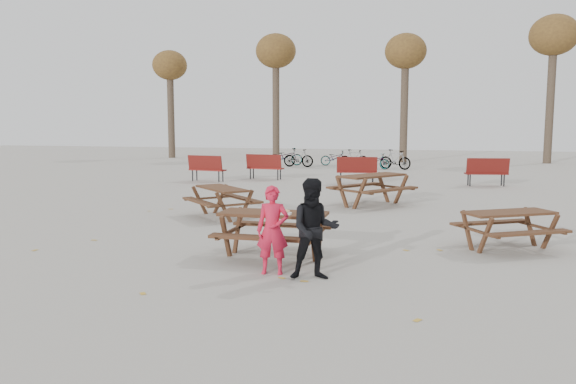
% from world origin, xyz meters
% --- Properties ---
extents(ground, '(80.00, 80.00, 0.00)m').
position_xyz_m(ground, '(0.00, 0.00, 0.00)').
color(ground, gray).
rests_on(ground, ground).
extents(main_picnic_table, '(1.80, 1.45, 0.78)m').
position_xyz_m(main_picnic_table, '(0.00, 0.00, 0.59)').
color(main_picnic_table, '#382414').
rests_on(main_picnic_table, ground).
extents(food_tray, '(0.18, 0.11, 0.03)m').
position_xyz_m(food_tray, '(0.27, -0.19, 0.79)').
color(food_tray, silver).
rests_on(food_tray, main_picnic_table).
extents(bread_roll, '(0.14, 0.06, 0.05)m').
position_xyz_m(bread_roll, '(0.27, -0.19, 0.83)').
color(bread_roll, tan).
rests_on(bread_roll, food_tray).
extents(soda_bottle, '(0.07, 0.07, 0.17)m').
position_xyz_m(soda_bottle, '(-0.10, -0.22, 0.85)').
color(soda_bottle, silver).
rests_on(soda_bottle, main_picnic_table).
extents(child, '(0.53, 0.38, 1.34)m').
position_xyz_m(child, '(0.28, -1.03, 0.67)').
color(child, red).
rests_on(child, ground).
extents(adult, '(0.85, 0.75, 1.48)m').
position_xyz_m(adult, '(0.95, -1.17, 0.74)').
color(adult, black).
rests_on(adult, ground).
extents(picnic_table_east, '(2.05, 1.93, 0.69)m').
position_xyz_m(picnic_table_east, '(3.96, 1.61, 0.35)').
color(picnic_table_east, '#382414').
rests_on(picnic_table_east, ground).
extents(picnic_table_north, '(2.17, 2.17, 0.73)m').
position_xyz_m(picnic_table_north, '(-2.31, 3.59, 0.37)').
color(picnic_table_north, '#382414').
rests_on(picnic_table_north, ground).
extents(picnic_table_far, '(2.49, 2.56, 0.86)m').
position_xyz_m(picnic_table_far, '(1.01, 6.49, 0.43)').
color(picnic_table_far, '#382414').
rests_on(picnic_table_far, ground).
extents(park_bench_row, '(12.06, 2.00, 1.03)m').
position_xyz_m(park_bench_row, '(-1.36, 12.15, 0.52)').
color(park_bench_row, maroon).
rests_on(park_bench_row, ground).
extents(bicycle_row, '(7.70, 2.88, 0.98)m').
position_xyz_m(bicycle_row, '(-2.29, 19.86, 0.45)').
color(bicycle_row, black).
rests_on(bicycle_row, ground).
extents(tree_row, '(32.17, 3.52, 8.26)m').
position_xyz_m(tree_row, '(0.90, 25.15, 6.19)').
color(tree_row, '#382B21').
rests_on(tree_row, ground).
extents(fallen_leaves, '(11.00, 11.00, 0.01)m').
position_xyz_m(fallen_leaves, '(0.50, 2.50, 0.00)').
color(fallen_leaves, gold).
rests_on(fallen_leaves, ground).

